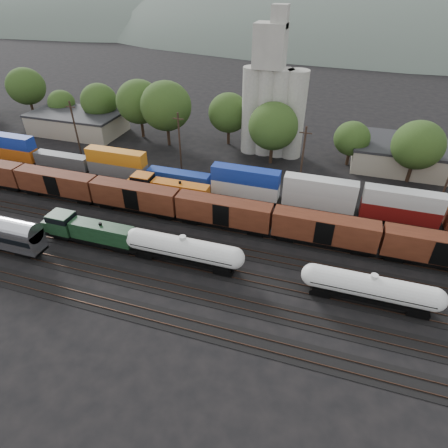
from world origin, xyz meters
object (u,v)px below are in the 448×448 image
(tank_car_a, at_px, (183,249))
(orange_locomotive, at_px, (165,189))
(grain_silo, at_px, (273,103))
(green_locomotive, at_px, (86,230))

(tank_car_a, relative_size, orange_locomotive, 1.02)
(orange_locomotive, height_order, grain_silo, grain_silo)
(green_locomotive, xyz_separation_m, grain_silo, (18.98, 41.00, 8.81))
(orange_locomotive, distance_m, grain_silo, 30.43)
(orange_locomotive, relative_size, grain_silo, 0.59)
(grain_silo, bearing_deg, green_locomotive, -114.85)
(green_locomotive, height_order, grain_silo, grain_silo)
(green_locomotive, distance_m, orange_locomotive, 16.10)
(green_locomotive, bearing_deg, orange_locomotive, 68.67)
(orange_locomotive, xyz_separation_m, grain_silo, (13.13, 26.00, 8.81))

